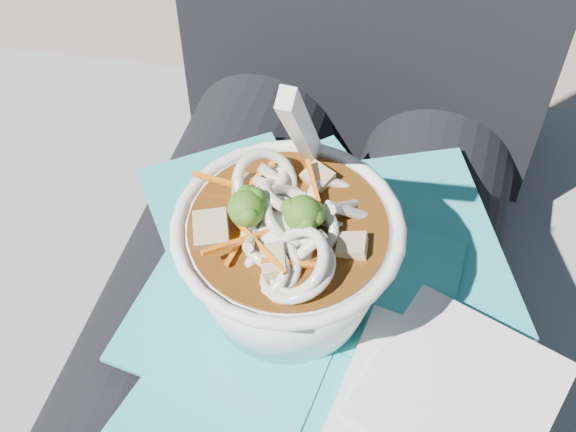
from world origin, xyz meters
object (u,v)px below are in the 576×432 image
(plastic_bag, at_px, (308,294))
(udon_bowl, at_px, (288,254))
(person_body, at_px, (316,236))
(stone_ledge, at_px, (321,357))
(lap, at_px, (286,342))

(plastic_bag, xyz_separation_m, udon_bowl, (-0.01, -0.01, 0.06))
(person_body, height_order, plastic_bag, person_body)
(plastic_bag, bearing_deg, stone_ledge, 96.34)
(lap, xyz_separation_m, udon_bowl, (0.00, -0.01, 0.14))
(stone_ledge, height_order, udon_bowl, udon_bowl)
(lap, xyz_separation_m, plastic_bag, (0.02, 0.00, 0.08))
(stone_ledge, bearing_deg, person_body, -90.00)
(stone_ledge, bearing_deg, udon_bowl, -88.49)
(lap, relative_size, udon_bowl, 2.40)
(person_body, distance_m, plastic_bag, 0.11)
(person_body, bearing_deg, lap, -90.00)
(person_body, distance_m, udon_bowl, 0.15)
(person_body, xyz_separation_m, udon_bowl, (0.00, -0.10, 0.11))
(stone_ledge, xyz_separation_m, udon_bowl, (0.00, -0.16, 0.43))
(stone_ledge, relative_size, person_body, 1.02)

